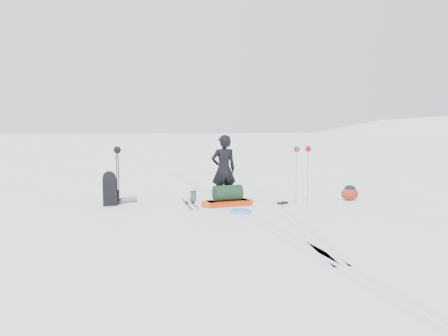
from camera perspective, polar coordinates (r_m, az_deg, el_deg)
The scene contains 13 objects.
ground at distance 11.06m, azimuth 1.14°, elevation -5.11°, with size 200.00×200.00×0.00m, color white.
ski_tracks at distance 12.05m, azimuth 2.92°, elevation -4.21°, with size 3.38×17.97×0.01m.
skier at distance 11.33m, azimuth -0.05°, elevation -0.23°, with size 0.66×0.43×1.81m, color black.
pulk_sled at distance 11.20m, azimuth 0.48°, elevation -3.92°, with size 1.43×0.57×0.53m.
expedition_rucksack at distance 11.62m, azimuth -14.42°, elevation -2.74°, with size 0.89×0.61×0.88m.
ski_poles_black at distance 11.62m, azimuth -13.75°, elevation 1.41°, with size 0.19×0.20×1.51m.
ski_poles_silver at distance 11.34m, azimuth 10.21°, elevation 1.59°, with size 0.49×0.19×1.53m.
touring_skis_grey at distance 11.51m, azimuth -4.49°, elevation -4.63°, with size 0.25×1.67×0.06m.
touring_skis_white at distance 11.49m, azimuth 7.69°, elevation -4.68°, with size 1.28×1.64×0.07m.
rope_coil at distance 10.40m, azimuth 2.20°, elevation -5.62°, with size 0.59×0.59×0.07m.
small_daypack at distance 12.50m, azimuth 16.10°, elevation -3.14°, with size 0.53×0.42×0.42m.
thermos_pair at distance 11.83m, azimuth -4.03°, elevation -3.70°, with size 0.21×0.30×0.31m.
stuff_sack at distance 12.16m, azimuth -0.31°, elevation -3.54°, with size 0.46×0.40×0.25m.
Camera 1 is at (-2.73, -10.51, 2.06)m, focal length 35.00 mm.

